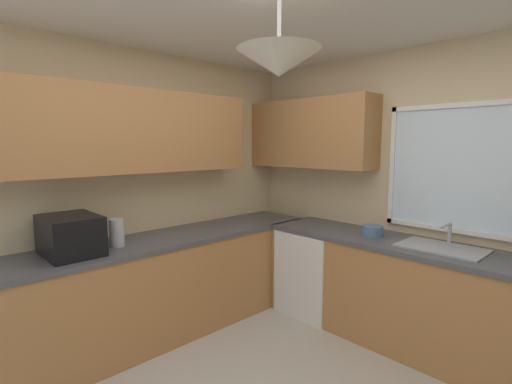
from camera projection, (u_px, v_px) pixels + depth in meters
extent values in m
cube|color=beige|center=(421.00, 193.00, 3.31)|extent=(3.77, 0.06, 2.53)
cube|color=beige|center=(127.00, 192.00, 3.36)|extent=(0.06, 3.79, 2.53)
cube|color=silver|center=(460.00, 169.00, 3.03)|extent=(1.10, 0.02, 0.98)
cube|color=white|center=(464.00, 105.00, 2.96)|extent=(1.18, 0.04, 0.04)
cube|color=white|center=(456.00, 230.00, 3.08)|extent=(1.18, 0.04, 0.04)
cube|color=white|center=(393.00, 166.00, 3.43)|extent=(0.04, 0.04, 1.06)
cube|color=#AD7542|center=(111.00, 131.00, 3.02)|extent=(0.32, 2.57, 0.70)
cube|color=#AD7542|center=(310.00, 134.00, 3.90)|extent=(1.44, 0.32, 0.70)
cylinder|color=#B7B7BC|center=(279.00, 13.00, 1.89)|extent=(0.02, 0.02, 0.35)
cone|color=silver|center=(279.00, 63.00, 1.92)|extent=(0.44, 0.44, 0.14)
cube|color=#AD7542|center=(149.00, 292.00, 3.22)|extent=(0.62, 3.37, 0.84)
cube|color=#4C4C51|center=(147.00, 242.00, 3.17)|extent=(0.65, 3.40, 0.04)
cube|color=#AD7542|center=(423.00, 301.00, 3.03)|extent=(2.83, 0.62, 0.84)
cube|color=#4C4C51|center=(427.00, 249.00, 2.98)|extent=(2.86, 0.65, 0.04)
cube|color=white|center=(316.00, 271.00, 3.78)|extent=(0.60, 0.60, 0.84)
cube|color=black|center=(70.00, 235.00, 2.73)|extent=(0.48, 0.36, 0.29)
cylinder|color=#B7B7BC|center=(117.00, 233.00, 2.96)|extent=(0.12, 0.12, 0.22)
cube|color=#9EA0A5|center=(441.00, 248.00, 2.89)|extent=(0.61, 0.40, 0.02)
cylinder|color=#B7B7BC|center=(450.00, 234.00, 2.99)|extent=(0.03, 0.03, 0.18)
cylinder|color=#B7B7BC|center=(446.00, 226.00, 2.91)|extent=(0.02, 0.20, 0.02)
cylinder|color=#4C7099|center=(372.00, 231.00, 3.31)|extent=(0.19, 0.19, 0.09)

